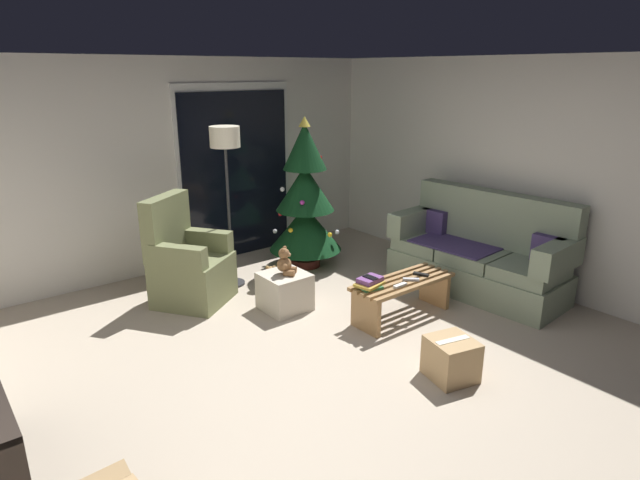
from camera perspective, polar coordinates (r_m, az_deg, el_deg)
name	(u,v)px	position (r m, az deg, el deg)	size (l,w,h in m)	color
ground_plane	(335,367)	(4.54, 1.58, -13.40)	(7.00, 7.00, 0.00)	#B2A38E
wall_back	(170,167)	(6.62, -15.74, 7.54)	(5.72, 0.12, 2.50)	silver
wall_right	(540,177)	(6.23, 22.41, 6.27)	(0.12, 6.00, 2.50)	silver
patio_door_frame	(236,172)	(6.95, -8.95, 7.19)	(1.60, 0.02, 2.20)	silver
patio_door_glass	(237,176)	(6.94, -8.86, 6.76)	(1.50, 0.02, 2.10)	black
couch	(480,255)	(6.14, 16.70, -1.55)	(0.91, 1.99, 1.08)	gray
coffee_table	(402,292)	(5.32, 8.80, -5.54)	(1.10, 0.40, 0.40)	#9E7547
remote_silver	(411,279)	(5.26, 9.70, -4.17)	(0.04, 0.16, 0.02)	#ADADB2
remote_white	(400,285)	(5.11, 8.57, -4.81)	(0.04, 0.16, 0.02)	silver
remote_black	(421,274)	(5.41, 10.75, -3.62)	(0.04, 0.16, 0.02)	black
book_stack	(370,283)	(5.04, 5.33, -4.57)	(0.29, 0.24, 0.09)	#337042
cell_phone	(370,277)	(5.02, 5.40, -3.99)	(0.07, 0.14, 0.01)	black
christmas_tree	(305,202)	(6.47, -1.60, 4.07)	(0.89, 0.89, 1.84)	#4C1E19
armchair	(188,265)	(5.73, -13.94, -2.64)	(0.95, 0.95, 1.13)	olive
floor_lamp	(226,153)	(5.83, -10.06, 9.16)	(0.32, 0.32, 1.78)	#2D2D30
ottoman	(285,291)	(5.47, -3.79, -5.50)	(0.44, 0.44, 0.38)	beige
teddy_bear_chestnut	(285,263)	(5.35, -3.75, -2.43)	(0.21, 0.22, 0.29)	brown
teddy_bear_honey_by_tree	(271,280)	(5.96, -5.27, -4.26)	(0.21, 0.22, 0.29)	tan
cardboard_box_taped_mid_floor	(451,359)	(4.44, 13.84, -12.23)	(0.41, 0.43, 0.34)	tan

